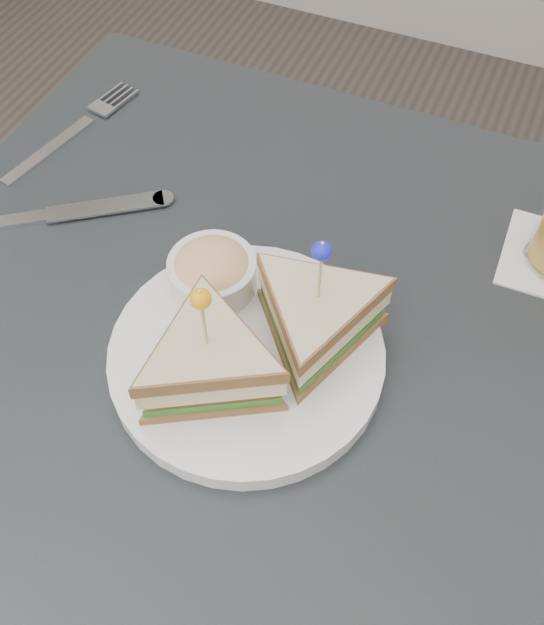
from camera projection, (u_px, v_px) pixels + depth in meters
The scene contains 5 objects.
ground_plane at pixel (265, 573), 1.27m from camera, with size 3.50×3.50×0.00m, color #3F3833.
table at pixel (259, 388), 0.72m from camera, with size 0.80×0.80×0.75m.
plate_meal at pixel (254, 336), 0.62m from camera, with size 0.28×0.27×0.15m.
cutlery_fork at pixel (78, 128), 0.84m from camera, with size 0.07×0.21×0.01m.
cutlery_knife at pixel (57, 214), 0.76m from camera, with size 0.20×0.15×0.01m.
Camera 1 is at (0.16, -0.33, 1.30)m, focal length 40.00 mm.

